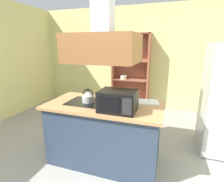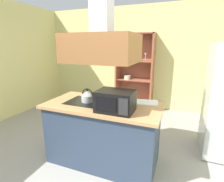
{
  "view_description": "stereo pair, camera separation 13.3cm",
  "coord_description": "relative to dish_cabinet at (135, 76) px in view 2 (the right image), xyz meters",
  "views": [
    {
      "loc": [
        0.66,
        -1.8,
        1.7
      ],
      "look_at": [
        -0.17,
        0.71,
        1.0
      ],
      "focal_mm": 27.83,
      "sensor_mm": 36.0,
      "label": 1
    },
    {
      "loc": [
        0.79,
        -1.75,
        1.7
      ],
      "look_at": [
        -0.17,
        0.71,
        1.0
      ],
      "focal_mm": 27.83,
      "sensor_mm": 36.0,
      "label": 2
    }
  ],
  "objects": [
    {
      "name": "wall_back",
      "position": [
        0.33,
        0.22,
        0.46
      ],
      "size": [
        6.0,
        0.12,
        2.7
      ],
      "primitive_type": "cube",
      "color": "#DED88A",
      "rests_on": "ground"
    },
    {
      "name": "kettle",
      "position": [
        -0.09,
        -2.43,
        0.09
      ],
      "size": [
        0.18,
        0.18,
        0.2
      ],
      "color": "#B2B9B7",
      "rests_on": "kitchen_island"
    },
    {
      "name": "range_hood",
      "position": [
        0.15,
        -2.43,
        0.88
      ],
      "size": [
        0.9,
        0.7,
        1.22
      ],
      "color": "brown"
    },
    {
      "name": "ground_plane",
      "position": [
        0.33,
        -2.78,
        -0.89
      ],
      "size": [
        7.8,
        7.8,
        0.0
      ],
      "primitive_type": "plane",
      "color": "gray"
    },
    {
      "name": "microwave",
      "position": [
        0.41,
        -2.62,
        0.14
      ],
      "size": [
        0.46,
        0.35,
        0.26
      ],
      "color": "black",
      "rests_on": "kitchen_island"
    },
    {
      "name": "dish_cabinet",
      "position": [
        0.0,
        0.0,
        0.0
      ],
      "size": [
        0.98,
        0.4,
        2.0
      ],
      "color": "#9C573F",
      "rests_on": "ground"
    },
    {
      "name": "kitchen_island",
      "position": [
        0.15,
        -2.43,
        -0.44
      ],
      "size": [
        1.63,
        0.83,
        0.9
      ],
      "color": "#2C3A51",
      "rests_on": "ground"
    },
    {
      "name": "wine_glass_on_counter",
      "position": [
        0.31,
        -2.29,
        0.16
      ],
      "size": [
        0.08,
        0.08,
        0.21
      ],
      "color": "silver",
      "rests_on": "kitchen_island"
    },
    {
      "name": "cutting_board",
      "position": [
        0.71,
        -2.18,
        0.02
      ],
      "size": [
        0.37,
        0.29,
        0.02
      ],
      "primitive_type": "cube",
      "rotation": [
        0.0,
        0.0,
        0.15
      ],
      "color": "white",
      "rests_on": "kitchen_island"
    }
  ]
}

